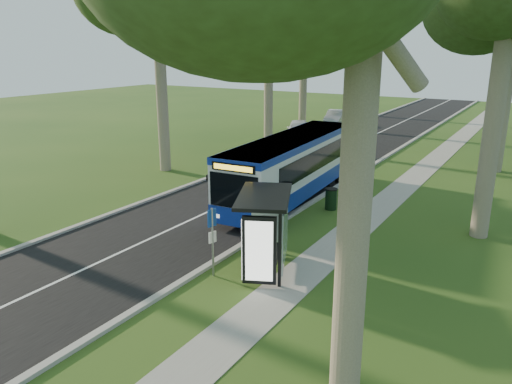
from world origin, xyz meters
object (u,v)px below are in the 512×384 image
(bus, at_px, (292,167))
(bus_stop_sign, at_px, (212,234))
(car_white, at_px, (298,129))
(car_silver, at_px, (335,118))
(bus_shelter, at_px, (261,222))
(litter_bin, at_px, (331,199))

(bus, relative_size, bus_stop_sign, 4.96)
(bus_stop_sign, bearing_deg, car_white, 126.16)
(car_silver, bearing_deg, bus, -83.43)
(car_white, relative_size, car_silver, 1.01)
(bus_stop_sign, distance_m, car_silver, 33.75)
(bus, height_order, bus_shelter, bus)
(bus_stop_sign, bearing_deg, car_silver, 121.47)
(car_white, bearing_deg, bus, -87.20)
(litter_bin, height_order, car_white, car_white)
(bus_shelter, relative_size, car_white, 0.80)
(bus_stop_sign, distance_m, bus_shelter, 1.63)
(litter_bin, relative_size, car_white, 0.23)
(bus_shelter, distance_m, car_white, 25.62)
(bus, distance_m, litter_bin, 2.72)
(bus_shelter, relative_size, litter_bin, 3.47)
(litter_bin, bearing_deg, bus, 163.61)
(litter_bin, height_order, car_silver, car_silver)
(car_white, bearing_deg, bus_stop_sign, -92.26)
(bus, bearing_deg, litter_bin, -19.89)
(car_silver, bearing_deg, bus_stop_sign, -85.12)
(bus, relative_size, car_white, 2.69)
(bus, xyz_separation_m, car_silver, (-7.25, 23.33, -0.88))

